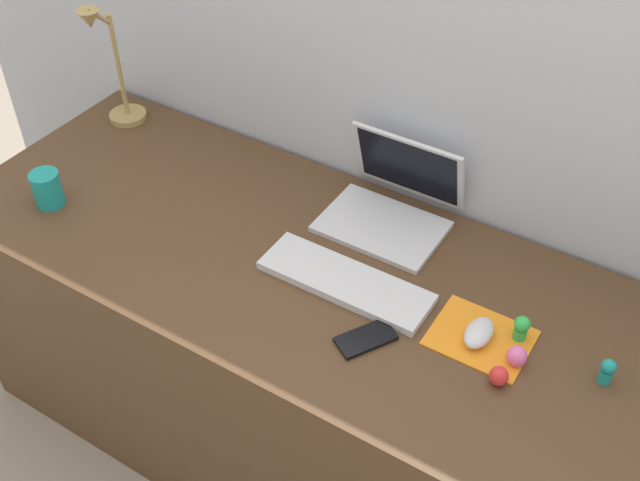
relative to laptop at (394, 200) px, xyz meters
The scene contains 14 objects.
ground_plane 0.84m from the laptop, 108.48° to the right, with size 6.00×6.00×0.00m, color gray.
back_wall 0.17m from the laptop, 123.67° to the left, with size 3.07×0.05×1.46m, color #B2B7C1.
desk 0.51m from the laptop, 108.48° to the right, with size 1.87×0.71×0.74m, color #4C331E.
laptop is the anchor object (origin of this frame).
keyboard 0.28m from the laptop, 84.98° to the right, with size 0.41×0.13×0.02m, color silver.
mousepad 0.44m from the laptop, 36.24° to the right, with size 0.21×0.17×0.00m, color orange.
mouse 0.44m from the laptop, 37.64° to the right, with size 0.06×0.10×0.03m, color silver.
cell_phone 0.43m from the laptop, 69.77° to the right, with size 0.06×0.13×0.01m, color black.
desk_lamp 0.89m from the laptop, behind, with size 0.11×0.16×0.38m.
coffee_mug 0.88m from the laptop, 151.36° to the right, with size 0.08×0.08×0.09m, color teal.
toy_figurine_teal 0.66m from the laptop, 21.27° to the right, with size 0.03×0.03×0.06m.
toy_figurine_green 0.48m from the laptop, 27.57° to the right, with size 0.04×0.04×0.06m.
toy_figurine_pink 0.53m from the laptop, 33.27° to the right, with size 0.04×0.04×0.05m, color pink.
toy_figurine_red 0.56m from the laptop, 39.68° to the right, with size 0.04×0.04×0.04m, color red.
Camera 1 is at (0.73, -1.11, 2.00)m, focal length 43.18 mm.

